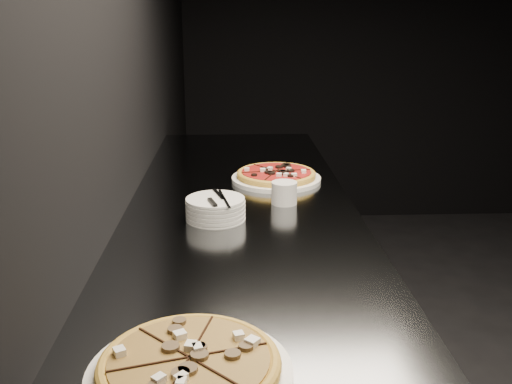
{
  "coord_description": "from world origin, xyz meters",
  "views": [
    {
      "loc": [
        -2.16,
        -1.72,
        1.51
      ],
      "look_at": [
        -2.08,
        0.08,
        0.96
      ],
      "focal_mm": 40.0,
      "sensor_mm": 36.0,
      "label": 1
    }
  ],
  "objects_px": {
    "pizza_tomato": "(276,176)",
    "counter": "(242,337)",
    "plate_stack": "(216,209)",
    "cutlery": "(218,199)",
    "pizza_mushroom": "(190,367)",
    "ramekin": "(284,192)"
  },
  "relations": [
    {
      "from": "pizza_tomato",
      "to": "counter",
      "type": "bearing_deg",
      "value": -112.24
    },
    {
      "from": "counter",
      "to": "plate_stack",
      "type": "xyz_separation_m",
      "value": [
        -0.08,
        -0.08,
        0.49
      ]
    },
    {
      "from": "counter",
      "to": "cutlery",
      "type": "relative_size",
      "value": 12.73
    },
    {
      "from": "pizza_mushroom",
      "to": "ramekin",
      "type": "bearing_deg",
      "value": 75.32
    },
    {
      "from": "pizza_tomato",
      "to": "ramekin",
      "type": "relative_size",
      "value": 3.96
    },
    {
      "from": "counter",
      "to": "pizza_tomato",
      "type": "xyz_separation_m",
      "value": [
        0.14,
        0.33,
        0.48
      ]
    },
    {
      "from": "pizza_mushroom",
      "to": "cutlery",
      "type": "height_order",
      "value": "cutlery"
    },
    {
      "from": "pizza_tomato",
      "to": "cutlery",
      "type": "bearing_deg",
      "value": -116.29
    },
    {
      "from": "counter",
      "to": "pizza_tomato",
      "type": "bearing_deg",
      "value": 67.76
    },
    {
      "from": "counter",
      "to": "cutlery",
      "type": "bearing_deg",
      "value": -129.01
    },
    {
      "from": "pizza_mushroom",
      "to": "plate_stack",
      "type": "height_order",
      "value": "plate_stack"
    },
    {
      "from": "cutlery",
      "to": "counter",
      "type": "bearing_deg",
      "value": 34.63
    },
    {
      "from": "pizza_tomato",
      "to": "cutlery",
      "type": "height_order",
      "value": "cutlery"
    },
    {
      "from": "pizza_tomato",
      "to": "cutlery",
      "type": "relative_size",
      "value": 1.74
    },
    {
      "from": "counter",
      "to": "ramekin",
      "type": "height_order",
      "value": "ramekin"
    },
    {
      "from": "counter",
      "to": "pizza_mushroom",
      "type": "relative_size",
      "value": 6.3
    },
    {
      "from": "counter",
      "to": "pizza_tomato",
      "type": "height_order",
      "value": "pizza_tomato"
    },
    {
      "from": "pizza_tomato",
      "to": "plate_stack",
      "type": "height_order",
      "value": "plate_stack"
    },
    {
      "from": "pizza_mushroom",
      "to": "plate_stack",
      "type": "xyz_separation_m",
      "value": [
        0.02,
        0.8,
        0.01
      ]
    },
    {
      "from": "cutlery",
      "to": "ramekin",
      "type": "height_order",
      "value": "same"
    },
    {
      "from": "plate_stack",
      "to": "cutlery",
      "type": "relative_size",
      "value": 0.93
    },
    {
      "from": "pizza_tomato",
      "to": "ramekin",
      "type": "bearing_deg",
      "value": -88.82
    }
  ]
}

